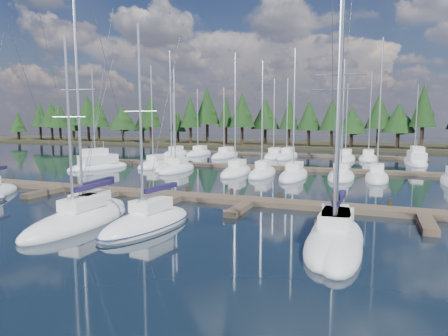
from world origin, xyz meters
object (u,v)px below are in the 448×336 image
at_px(main_dock, 179,197).
at_px(front_sailboat_2, 87,214).
at_px(front_sailboat_5, 335,238).
at_px(front_sailboat_3, 79,221).
at_px(front_sailboat_4, 148,223).
at_px(front_sailboat_6, 335,240).
at_px(motor_yacht_right, 416,161).
at_px(motor_yacht_left, 98,165).

xyz_separation_m(main_dock, front_sailboat_2, (-2.79, -7.72, 0.10)).
xyz_separation_m(front_sailboat_2, front_sailboat_5, (15.86, 0.23, -0.01)).
bearing_deg(front_sailboat_3, front_sailboat_4, 13.82).
height_order(front_sailboat_2, front_sailboat_6, front_sailboat_2).
height_order(front_sailboat_3, motor_yacht_right, front_sailboat_3).
height_order(main_dock, front_sailboat_4, front_sailboat_4).
xyz_separation_m(front_sailboat_4, front_sailboat_6, (10.92, 0.48, 0.01)).
relative_size(front_sailboat_3, motor_yacht_left, 1.30).
distance_m(motor_yacht_left, motor_yacht_right, 45.19).
distance_m(front_sailboat_6, motor_yacht_right, 43.89).
bearing_deg(motor_yacht_right, front_sailboat_4, -112.85).
bearing_deg(front_sailboat_3, front_sailboat_5, 6.93).
relative_size(front_sailboat_3, front_sailboat_4, 0.95).
xyz_separation_m(front_sailboat_3, front_sailboat_4, (4.24, 1.04, 0.01)).
bearing_deg(front_sailboat_6, front_sailboat_3, -174.27).
bearing_deg(motor_yacht_left, front_sailboat_3, -53.99).
bearing_deg(front_sailboat_2, front_sailboat_4, -6.60).
xyz_separation_m(main_dock, front_sailboat_6, (13.08, -7.82, 0.09)).
distance_m(main_dock, front_sailboat_2, 8.21).
distance_m(front_sailboat_4, motor_yacht_right, 47.45).
bearing_deg(front_sailboat_5, front_sailboat_2, -179.19).
bearing_deg(front_sailboat_2, motor_yacht_left, 126.79).
relative_size(front_sailboat_4, motor_yacht_left, 1.36).
distance_m(main_dock, front_sailboat_6, 15.24).
bearing_deg(main_dock, front_sailboat_3, -102.56).
relative_size(main_dock, front_sailboat_5, 2.79).
bearing_deg(front_sailboat_2, front_sailboat_6, -0.35).
height_order(front_sailboat_3, front_sailboat_6, front_sailboat_6).
xyz_separation_m(front_sailboat_2, front_sailboat_6, (15.87, -0.10, -0.01)).
xyz_separation_m(front_sailboat_3, motor_yacht_right, (22.67, 44.77, 0.20)).
relative_size(front_sailboat_4, front_sailboat_6, 0.88).
distance_m(main_dock, front_sailboat_5, 15.07).
bearing_deg(front_sailboat_3, front_sailboat_6, 5.73).
xyz_separation_m(main_dock, motor_yacht_left, (-19.60, 14.76, 0.28)).
bearing_deg(front_sailboat_6, front_sailboat_2, 179.65).
distance_m(front_sailboat_5, motor_yacht_right, 43.58).
bearing_deg(motor_yacht_left, main_dock, -36.99).
xyz_separation_m(front_sailboat_3, motor_yacht_left, (-17.52, 24.10, 0.21)).
height_order(front_sailboat_2, front_sailboat_4, front_sailboat_2).
bearing_deg(front_sailboat_4, front_sailboat_3, -166.18).
xyz_separation_m(front_sailboat_5, front_sailboat_6, (0.01, -0.32, -0.00)).
relative_size(main_dock, front_sailboat_6, 3.04).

